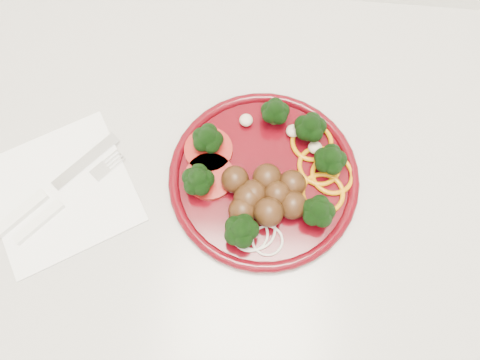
# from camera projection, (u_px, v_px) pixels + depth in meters

# --- Properties ---
(counter) EXTENTS (2.40, 0.60, 0.90)m
(counter) POSITION_uv_depth(u_px,v_px,m) (310.00, 252.00, 1.04)
(counter) COLOR silver
(counter) RESTS_ON ground
(plate) EXTENTS (0.25, 0.25, 0.05)m
(plate) POSITION_uv_depth(u_px,v_px,m) (265.00, 177.00, 0.60)
(plate) COLOR #46040B
(plate) RESTS_ON counter
(napkin) EXTENTS (0.24, 0.24, 0.00)m
(napkin) POSITION_uv_depth(u_px,v_px,m) (61.00, 191.00, 0.61)
(napkin) COLOR white
(napkin) RESTS_ON counter
(knife) EXTENTS (0.13, 0.16, 0.01)m
(knife) POSITION_uv_depth(u_px,v_px,m) (42.00, 196.00, 0.60)
(knife) COLOR silver
(knife) RESTS_ON napkin
(fork) EXTENTS (0.12, 0.14, 0.01)m
(fork) POSITION_uv_depth(u_px,v_px,m) (52.00, 211.00, 0.59)
(fork) COLOR white
(fork) RESTS_ON napkin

